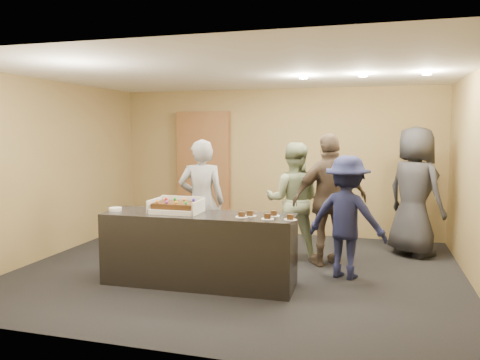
# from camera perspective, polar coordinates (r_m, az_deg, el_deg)

# --- Properties ---
(room) EXTENTS (6.04, 6.00, 2.70)m
(room) POSITION_cam_1_polar(r_m,az_deg,el_deg) (6.36, -0.23, 0.78)
(room) COLOR black
(room) RESTS_ON ground
(serving_counter) EXTENTS (2.42, 0.77, 0.90)m
(serving_counter) POSITION_cam_1_polar(r_m,az_deg,el_deg) (5.97, -5.01, -8.37)
(serving_counter) COLOR black
(serving_counter) RESTS_ON floor
(storage_cabinet) EXTENTS (1.04, 0.15, 2.30)m
(storage_cabinet) POSITION_cam_1_polar(r_m,az_deg,el_deg) (9.10, -4.49, 1.06)
(storage_cabinet) COLOR brown
(storage_cabinet) RESTS_ON floor
(cake_box) EXTENTS (0.62, 0.43, 0.18)m
(cake_box) POSITION_cam_1_polar(r_m,az_deg,el_deg) (6.00, -7.68, -3.50)
(cake_box) COLOR white
(cake_box) RESTS_ON serving_counter
(sheet_cake) EXTENTS (0.53, 0.37, 0.11)m
(sheet_cake) POSITION_cam_1_polar(r_m,az_deg,el_deg) (5.97, -7.78, -3.04)
(sheet_cake) COLOR #361F0C
(sheet_cake) RESTS_ON cake_box
(plate_stack) EXTENTS (0.16, 0.16, 0.04)m
(plate_stack) POSITION_cam_1_polar(r_m,az_deg,el_deg) (6.27, -14.96, -3.45)
(plate_stack) COLOR white
(plate_stack) RESTS_ON serving_counter
(slice_a) EXTENTS (0.15, 0.15, 0.07)m
(slice_a) POSITION_cam_1_polar(r_m,az_deg,el_deg) (5.61, 0.21, -4.32)
(slice_a) COLOR white
(slice_a) RESTS_ON serving_counter
(slice_b) EXTENTS (0.15, 0.15, 0.07)m
(slice_b) POSITION_cam_1_polar(r_m,az_deg,el_deg) (5.67, 1.25, -4.20)
(slice_b) COLOR white
(slice_b) RESTS_ON serving_counter
(slice_c) EXTENTS (0.15, 0.15, 0.07)m
(slice_c) POSITION_cam_1_polar(r_m,az_deg,el_deg) (5.49, 3.38, -4.55)
(slice_c) COLOR white
(slice_c) RESTS_ON serving_counter
(slice_d) EXTENTS (0.15, 0.15, 0.07)m
(slice_d) POSITION_cam_1_polar(r_m,az_deg,el_deg) (5.69, 4.14, -4.18)
(slice_d) COLOR white
(slice_d) RESTS_ON serving_counter
(slice_e) EXTENTS (0.15, 0.15, 0.07)m
(slice_e) POSITION_cam_1_polar(r_m,az_deg,el_deg) (5.46, 6.16, -4.64)
(slice_e) COLOR white
(slice_e) RESTS_ON serving_counter
(person_server_grey) EXTENTS (0.76, 0.61, 1.81)m
(person_server_grey) POSITION_cam_1_polar(r_m,az_deg,el_deg) (6.77, -4.70, -2.72)
(person_server_grey) COLOR gray
(person_server_grey) RESTS_ON floor
(person_sage_man) EXTENTS (0.92, 0.75, 1.76)m
(person_sage_man) POSITION_cam_1_polar(r_m,az_deg,el_deg) (7.15, 6.50, -2.48)
(person_sage_man) COLOR gray
(person_sage_man) RESTS_ON floor
(person_navy_man) EXTENTS (1.16, 0.86, 1.61)m
(person_navy_man) POSITION_cam_1_polar(r_m,az_deg,el_deg) (6.30, 12.89, -4.43)
(person_navy_man) COLOR #181B40
(person_navy_man) RESTS_ON floor
(person_brown_extra) EXTENTS (1.20, 0.93, 1.90)m
(person_brown_extra) POSITION_cam_1_polar(r_m,az_deg,el_deg) (6.80, 10.92, -2.40)
(person_brown_extra) COLOR #4E3E2F
(person_brown_extra) RESTS_ON floor
(person_dark_suit) EXTENTS (1.14, 1.14, 2.00)m
(person_dark_suit) POSITION_cam_1_polar(r_m,az_deg,el_deg) (7.70, 20.52, -1.32)
(person_dark_suit) COLOR #29292E
(person_dark_suit) RESTS_ON floor
(ceiling_spotlights) EXTENTS (1.72, 0.12, 0.03)m
(ceiling_spotlights) POSITION_cam_1_polar(r_m,az_deg,el_deg) (6.63, 14.76, 12.23)
(ceiling_spotlights) COLOR #FFEAC6
(ceiling_spotlights) RESTS_ON ceiling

